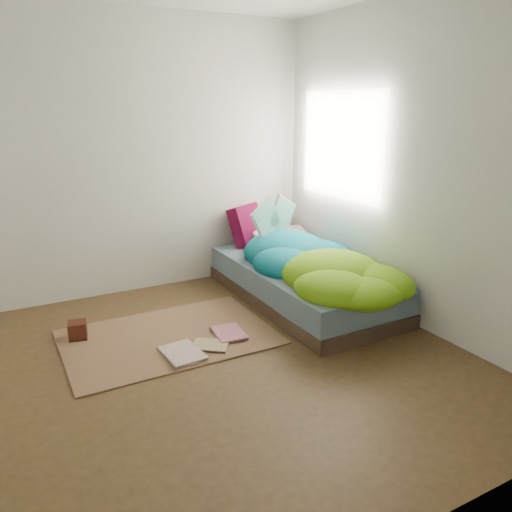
{
  "coord_description": "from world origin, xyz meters",
  "views": [
    {
      "loc": [
        -1.25,
        -2.94,
        1.77
      ],
      "look_at": [
        0.74,
        0.75,
        0.49
      ],
      "focal_mm": 35.0,
      "sensor_mm": 36.0,
      "label": 1
    }
  ],
  "objects": [
    {
      "name": "rug",
      "position": [
        -0.15,
        0.55,
        0.01
      ],
      "size": [
        1.6,
        1.1,
        0.01
      ],
      "primitive_type": "cube",
      "color": "brown",
      "rests_on": "ground"
    },
    {
      "name": "duvet",
      "position": [
        1.22,
        0.5,
        0.51
      ],
      "size": [
        0.96,
        1.84,
        0.34
      ],
      "primitive_type": null,
      "color": "#08647F",
      "rests_on": "bed"
    },
    {
      "name": "wooden_box",
      "position": [
        -0.78,
        0.86,
        0.08
      ],
      "size": [
        0.16,
        0.16,
        0.14
      ],
      "primitive_type": "cube",
      "rotation": [
        0.0,
        0.0,
        -0.2
      ],
      "color": "#3C170D",
      "rests_on": "rug"
    },
    {
      "name": "bed",
      "position": [
        1.22,
        0.72,
        0.17
      ],
      "size": [
        1.0,
        2.0,
        0.34
      ],
      "color": "#34271C",
      "rests_on": "ground"
    },
    {
      "name": "floor_book_b",
      "position": [
        0.17,
        0.36,
        0.03
      ],
      "size": [
        0.26,
        0.33,
        0.03
      ],
      "primitive_type": "imported",
      "rotation": [
        0.0,
        0.0,
        -0.11
      ],
      "color": "#C97480",
      "rests_on": "rug"
    },
    {
      "name": "pillow_magenta",
      "position": [
        1.11,
        1.64,
        0.55
      ],
      "size": [
        0.42,
        0.33,
        0.42
      ],
      "primitive_type": "cube",
      "rotation": [
        0.0,
        0.0,
        0.54
      ],
      "color": "#47041E",
      "rests_on": "bed"
    },
    {
      "name": "open_book",
      "position": [
        1.16,
        1.13,
        0.83
      ],
      "size": [
        0.51,
        0.26,
        0.3
      ],
      "primitive_type": null,
      "rotation": [
        0.0,
        0.0,
        0.32
      ],
      "color": "#368B2D",
      "rests_on": "duvet"
    },
    {
      "name": "floor_book_a",
      "position": [
        -0.29,
        0.2,
        0.03
      ],
      "size": [
        0.28,
        0.37,
        0.03
      ],
      "primitive_type": "imported",
      "rotation": [
        0.0,
        0.0,
        0.08
      ],
      "color": "beige",
      "rests_on": "rug"
    },
    {
      "name": "pillow_floral",
      "position": [
        1.41,
        1.43,
        0.4
      ],
      "size": [
        0.63,
        0.45,
        0.13
      ],
      "primitive_type": "cube",
      "rotation": [
        0.0,
        0.0,
        -0.17
      ],
      "color": "beige",
      "rests_on": "bed"
    },
    {
      "name": "floor_book_c",
      "position": [
        0.01,
        0.15,
        0.02
      ],
      "size": [
        0.33,
        0.32,
        0.02
      ],
      "primitive_type": "imported",
      "rotation": [
        0.0,
        0.0,
        0.93
      ],
      "color": "tan",
      "rests_on": "rug"
    },
    {
      "name": "room_walls",
      "position": [
        0.01,
        0.01,
        1.63
      ],
      "size": [
        3.54,
        3.54,
        2.62
      ],
      "color": "silver",
      "rests_on": "ground"
    },
    {
      "name": "ground",
      "position": [
        0.0,
        0.0,
        0.0
      ],
      "size": [
        3.5,
        3.5,
        0.0
      ],
      "primitive_type": "cube",
      "color": "#3F2F18",
      "rests_on": "ground"
    }
  ]
}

